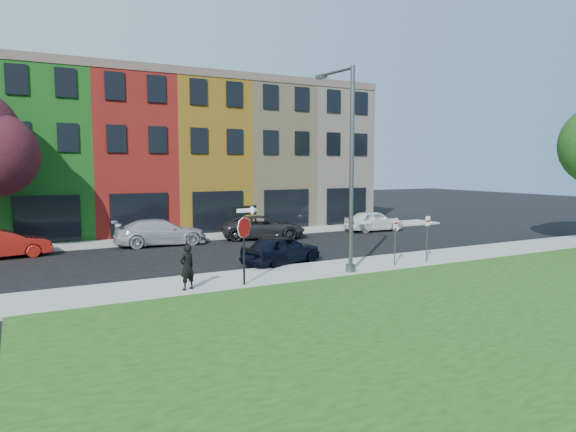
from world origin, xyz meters
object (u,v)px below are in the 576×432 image
stop_sign (244,229)px  sedan_near (281,249)px  man (187,267)px  street_lamp (348,169)px

stop_sign → sedan_near: bearing=37.5°
man → street_lamp: (6.79, 0.04, 3.37)m
stop_sign → man: 2.42m
stop_sign → man: size_ratio=1.80×
man → sedan_near: bearing=-171.1°
stop_sign → man: (-2.05, 0.25, -1.26)m
street_lamp → stop_sign: bearing=179.2°
sedan_near → stop_sign: bearing=116.5°
stop_sign → street_lamp: size_ratio=0.35×
stop_sign → man: stop_sign is taller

